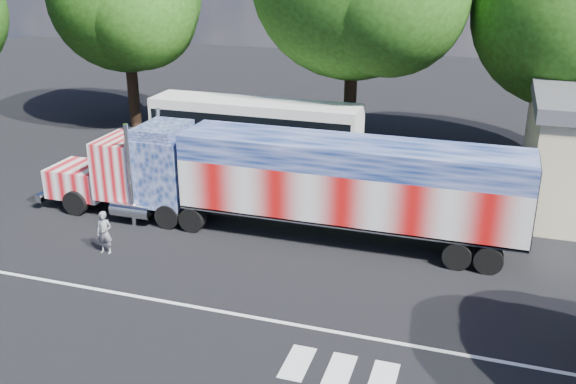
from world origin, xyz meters
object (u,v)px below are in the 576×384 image
(woman, at_px, (104,233))
(tree_ne_a, at_px, (573,13))
(semi_truck, at_px, (287,180))
(coach_bus, at_px, (255,130))

(woman, relative_size, tree_ne_a, 0.13)
(semi_truck, height_order, coach_bus, semi_truck)
(woman, xyz_separation_m, tree_ne_a, (16.48, 16.00, 6.96))
(coach_bus, relative_size, tree_ne_a, 0.90)
(semi_truck, relative_size, coach_bus, 1.81)
(coach_bus, relative_size, woman, 6.77)
(semi_truck, bearing_deg, coach_bus, 118.53)
(woman, bearing_deg, semi_truck, 26.16)
(semi_truck, xyz_separation_m, tree_ne_a, (10.56, 12.12, 5.56))
(coach_bus, height_order, tree_ne_a, tree_ne_a)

